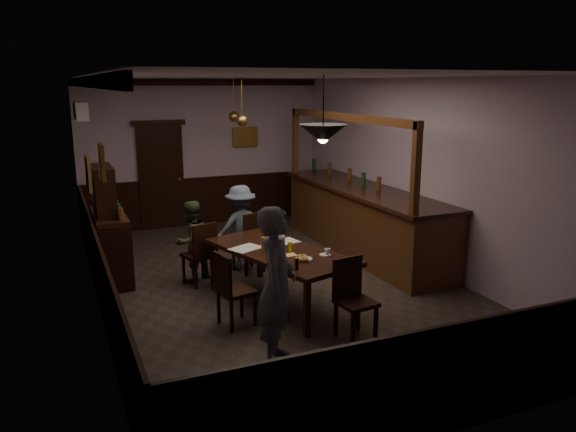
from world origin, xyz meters
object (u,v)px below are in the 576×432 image
pendant_brass_far (234,117)px  coffee_cup (328,251)px  pendant_iron (323,134)px  dining_table (280,254)px  person_standing (277,286)px  chair_far_left (201,251)px  chair_side (231,287)px  sideboard (110,235)px  person_seated_right (241,227)px  chair_near (352,294)px  pendant_brass_mid (242,120)px  bar_counter (363,218)px  soda_can (290,247)px  chair_far_right (251,239)px  person_seated_left (191,241)px

pendant_brass_far → coffee_cup: bearing=-90.7°
coffee_cup → pendant_iron: size_ratio=0.10×
dining_table → person_standing: person_standing is taller
chair_far_left → chair_side: bearing=70.4°
person_standing → sideboard: sideboard is taller
person_seated_right → chair_side: bearing=64.2°
dining_table → chair_side: size_ratio=2.57×
chair_near → pendant_brass_mid: bearing=83.6°
bar_counter → pendant_iron: (-1.98, -2.37, 1.72)m
chair_side → soda_can: bearing=-82.3°
chair_far_right → pendant_brass_mid: (0.26, 1.11, 1.76)m
chair_far_left → coffee_cup: 2.02m
coffee_cup → bar_counter: 2.70m
chair_far_left → person_standing: person_standing is taller
person_seated_left → person_seated_right: bearing=167.9°
pendant_iron → pendant_brass_mid: same height
coffee_cup → pendant_iron: 1.59m
person_standing → coffee_cup: (1.12, 1.04, -0.05)m
person_seated_left → chair_near: bearing=87.0°
bar_counter → dining_table: bearing=-144.0°
person_standing → soda_can: size_ratio=14.17×
chair_far_right → person_seated_right: 0.31m
chair_far_right → person_standing: person_standing is taller
sideboard → pendant_brass_far: size_ratio=2.14×
pendant_brass_mid → pendant_brass_far: bearing=79.5°
chair_near → person_standing: (-1.04, -0.23, 0.34)m
coffee_cup → sideboard: 3.39m
pendant_iron → coffee_cup: bearing=51.8°
chair_far_left → sideboard: sideboard is taller
dining_table → person_seated_right: (-0.01, 1.61, -0.01)m
person_seated_right → chair_near: bearing=93.8°
person_seated_left → bar_counter: size_ratio=0.28×
coffee_cup → bar_counter: (1.74, 2.06, -0.19)m
pendant_iron → sideboard: bearing=130.1°
dining_table → person_standing: (-0.65, -1.50, 0.16)m
dining_table → person_seated_left: size_ratio=1.96×
chair_side → pendant_brass_mid: pendant_brass_mid is taller
chair_far_left → pendant_brass_far: (1.32, 2.45, 1.78)m
soda_can → sideboard: size_ratio=0.07×
person_standing → bar_counter: (2.86, 3.11, -0.24)m
sideboard → pendant_brass_mid: bearing=14.4°
person_standing → soda_can: 1.56m
chair_near → sideboard: 3.94m
person_seated_left → bar_counter: (3.09, 0.25, 0.00)m
dining_table → person_seated_right: size_ratio=1.77×
chair_near → coffee_cup: size_ratio=11.74×
soda_can → sideboard: bearing=136.3°
person_seated_right → pendant_brass_mid: pendant_brass_mid is taller
dining_table → coffee_cup: 0.67m
chair_far_right → pendant_iron: (0.17, -2.11, 1.80)m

